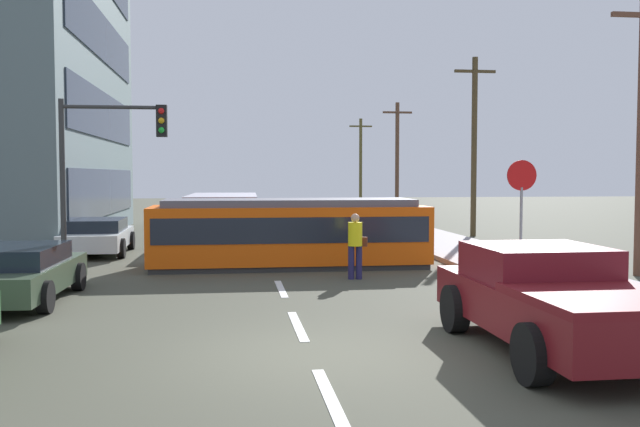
{
  "coord_description": "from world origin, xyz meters",
  "views": [
    {
      "loc": [
        -1.17,
        -10.03,
        2.65
      ],
      "look_at": [
        1.37,
        9.53,
        1.55
      ],
      "focal_mm": 39.09,
      "sensor_mm": 36.0,
      "label": 1
    }
  ],
  "objects_px": {
    "pickup_truck_parked": "(552,299)",
    "city_bus": "(223,216)",
    "stop_sign": "(521,193)",
    "traffic_light_mast": "(107,152)",
    "parked_sedan_far": "(98,236)",
    "utility_pole_distant": "(361,161)",
    "pedestrian_crossing": "(355,242)",
    "utility_pole_far": "(397,158)",
    "streetcar_tram": "(289,232)",
    "parked_sedan_mid": "(19,272)",
    "utility_pole_mid": "(474,143)"
  },
  "relations": [
    {
      "from": "utility_pole_mid",
      "to": "utility_pole_far",
      "type": "xyz_separation_m",
      "value": [
        -0.26,
        12.78,
        -0.31
      ]
    },
    {
      "from": "parked_sedan_far",
      "to": "stop_sign",
      "type": "relative_size",
      "value": 1.57
    },
    {
      "from": "stop_sign",
      "to": "utility_pole_distant",
      "type": "xyz_separation_m",
      "value": [
        3.06,
        37.66,
        1.52
      ]
    },
    {
      "from": "pickup_truck_parked",
      "to": "stop_sign",
      "type": "height_order",
      "value": "stop_sign"
    },
    {
      "from": "city_bus",
      "to": "stop_sign",
      "type": "distance_m",
      "value": 12.44
    },
    {
      "from": "pedestrian_crossing",
      "to": "stop_sign",
      "type": "relative_size",
      "value": 0.58
    },
    {
      "from": "pickup_truck_parked",
      "to": "parked_sedan_mid",
      "type": "bearing_deg",
      "value": 149.85
    },
    {
      "from": "pedestrian_crossing",
      "to": "stop_sign",
      "type": "bearing_deg",
      "value": -11.05
    },
    {
      "from": "streetcar_tram",
      "to": "stop_sign",
      "type": "xyz_separation_m",
      "value": [
        5.52,
        -3.42,
        1.18
      ]
    },
    {
      "from": "pedestrian_crossing",
      "to": "utility_pole_far",
      "type": "distance_m",
      "value": 25.45
    },
    {
      "from": "parked_sedan_mid",
      "to": "utility_pole_mid",
      "type": "relative_size",
      "value": 0.59
    },
    {
      "from": "parked_sedan_far",
      "to": "utility_pole_distant",
      "type": "distance_m",
      "value": 33.78
    },
    {
      "from": "parked_sedan_far",
      "to": "utility_pole_mid",
      "type": "height_order",
      "value": "utility_pole_mid"
    },
    {
      "from": "streetcar_tram",
      "to": "parked_sedan_far",
      "type": "xyz_separation_m",
      "value": [
        -6.08,
        3.96,
        -0.39
      ]
    },
    {
      "from": "city_bus",
      "to": "stop_sign",
      "type": "height_order",
      "value": "stop_sign"
    },
    {
      "from": "streetcar_tram",
      "to": "utility_pole_distant",
      "type": "bearing_deg",
      "value": 75.93
    },
    {
      "from": "pickup_truck_parked",
      "to": "traffic_light_mast",
      "type": "relative_size",
      "value": 1.08
    },
    {
      "from": "traffic_light_mast",
      "to": "utility_pole_far",
      "type": "height_order",
      "value": "utility_pole_far"
    },
    {
      "from": "parked_sedan_far",
      "to": "traffic_light_mast",
      "type": "distance_m",
      "value": 5.77
    },
    {
      "from": "utility_pole_mid",
      "to": "city_bus",
      "type": "bearing_deg",
      "value": -167.13
    },
    {
      "from": "pedestrian_crossing",
      "to": "parked_sedan_far",
      "type": "bearing_deg",
      "value": 138.86
    },
    {
      "from": "stop_sign",
      "to": "utility_pole_distant",
      "type": "height_order",
      "value": "utility_pole_distant"
    },
    {
      "from": "pedestrian_crossing",
      "to": "utility_pole_far",
      "type": "height_order",
      "value": "utility_pole_far"
    },
    {
      "from": "stop_sign",
      "to": "utility_pole_mid",
      "type": "xyz_separation_m",
      "value": [
        3.21,
        12.33,
        1.82
      ]
    },
    {
      "from": "pedestrian_crossing",
      "to": "utility_pole_distant",
      "type": "relative_size",
      "value": 0.24
    },
    {
      "from": "streetcar_tram",
      "to": "traffic_light_mast",
      "type": "xyz_separation_m",
      "value": [
        -4.9,
        -1.04,
        2.25
      ]
    },
    {
      "from": "city_bus",
      "to": "parked_sedan_far",
      "type": "relative_size",
      "value": 1.31
    },
    {
      "from": "pedestrian_crossing",
      "to": "parked_sedan_mid",
      "type": "height_order",
      "value": "pedestrian_crossing"
    },
    {
      "from": "parked_sedan_mid",
      "to": "traffic_light_mast",
      "type": "distance_m",
      "value": 4.82
    },
    {
      "from": "utility_pole_mid",
      "to": "utility_pole_far",
      "type": "relative_size",
      "value": 1.09
    },
    {
      "from": "pedestrian_crossing",
      "to": "pickup_truck_parked",
      "type": "height_order",
      "value": "pedestrian_crossing"
    },
    {
      "from": "stop_sign",
      "to": "utility_pole_mid",
      "type": "bearing_deg",
      "value": 75.41
    },
    {
      "from": "stop_sign",
      "to": "utility_pole_distant",
      "type": "distance_m",
      "value": 37.82
    },
    {
      "from": "streetcar_tram",
      "to": "traffic_light_mast",
      "type": "distance_m",
      "value": 5.49
    },
    {
      "from": "pickup_truck_parked",
      "to": "parked_sedan_far",
      "type": "distance_m",
      "value": 16.86
    },
    {
      "from": "utility_pole_far",
      "to": "utility_pole_distant",
      "type": "xyz_separation_m",
      "value": [
        0.11,
        12.56,
        0.01
      ]
    },
    {
      "from": "city_bus",
      "to": "parked_sedan_far",
      "type": "distance_m",
      "value": 4.86
    },
    {
      "from": "parked_sedan_far",
      "to": "streetcar_tram",
      "type": "bearing_deg",
      "value": -33.08
    },
    {
      "from": "city_bus",
      "to": "parked_sedan_mid",
      "type": "distance_m",
      "value": 12.09
    },
    {
      "from": "parked_sedan_mid",
      "to": "traffic_light_mast",
      "type": "relative_size",
      "value": 0.98
    },
    {
      "from": "utility_pole_far",
      "to": "streetcar_tram",
      "type": "bearing_deg",
      "value": -111.34
    },
    {
      "from": "streetcar_tram",
      "to": "city_bus",
      "type": "bearing_deg",
      "value": 106.77
    },
    {
      "from": "stop_sign",
      "to": "traffic_light_mast",
      "type": "xyz_separation_m",
      "value": [
        -10.42,
        2.39,
        1.07
      ]
    },
    {
      "from": "utility_pole_mid",
      "to": "pedestrian_crossing",
      "type": "bearing_deg",
      "value": -122.2
    },
    {
      "from": "stop_sign",
      "to": "streetcar_tram",
      "type": "bearing_deg",
      "value": 148.19
    },
    {
      "from": "pedestrian_crossing",
      "to": "utility_pole_far",
      "type": "xyz_separation_m",
      "value": [
        7.0,
        24.31,
        2.75
      ]
    },
    {
      "from": "utility_pole_far",
      "to": "pedestrian_crossing",
      "type": "bearing_deg",
      "value": -106.07
    },
    {
      "from": "utility_pole_mid",
      "to": "utility_pole_distant",
      "type": "bearing_deg",
      "value": 90.33
    },
    {
      "from": "parked_sedan_mid",
      "to": "pedestrian_crossing",
      "type": "bearing_deg",
      "value": 16.73
    },
    {
      "from": "pickup_truck_parked",
      "to": "city_bus",
      "type": "bearing_deg",
      "value": 106.75
    }
  ]
}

